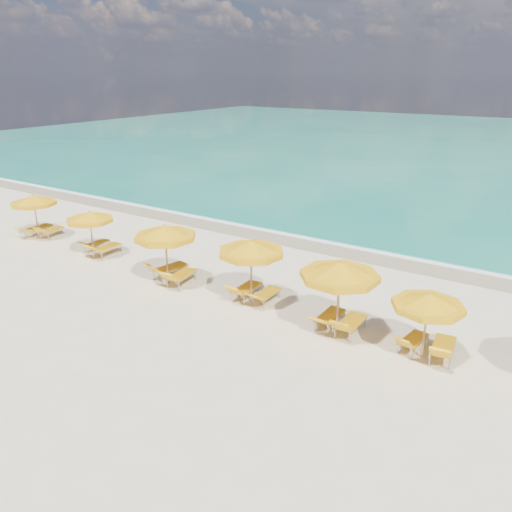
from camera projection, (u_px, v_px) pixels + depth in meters
The scene contains 23 objects.
ground_plane at pixel (235, 296), 19.34m from camera, with size 120.00×120.00×0.00m, color beige.
ocean at pixel (477, 146), 57.06m from camera, with size 120.00×80.00×0.30m, color #14715A.
wet_sand_band at pixel (319, 244), 25.16m from camera, with size 120.00×2.60×0.01m, color tan.
foam_line at pixel (326, 240), 25.78m from camera, with size 120.00×1.20×0.03m, color white.
whitecap_near at pixel (303, 192), 35.76m from camera, with size 14.00×0.36×0.05m, color white.
umbrella_0 at pixel (33, 201), 25.48m from camera, with size 2.35×2.35×2.31m.
umbrella_1 at pixel (89, 217), 22.97m from camera, with size 2.58×2.58×2.20m.
umbrella_2 at pixel (165, 233), 19.81m from camera, with size 2.96×2.96×2.53m.
umbrella_3 at pixel (251, 248), 18.18m from camera, with size 2.93×2.93×2.51m.
umbrella_4 at pixel (340, 271), 15.86m from camera, with size 3.24×3.24×2.62m.
umbrella_5 at pixel (428, 302), 14.62m from camera, with size 2.41×2.41×2.18m.
lounger_0_left at pixel (38, 231), 26.43m from camera, with size 0.69×1.97×0.70m.
lounger_0_right at pixel (52, 233), 26.18m from camera, with size 0.86×1.74×0.78m.
lounger_1_left at pixel (97, 246), 24.28m from camera, with size 0.61×1.64×0.70m.
lounger_1_right at pixel (107, 251), 23.56m from camera, with size 0.66×1.85×0.80m.
lounger_2_left at pixel (170, 272), 21.07m from camera, with size 1.02×1.99×0.93m.
lounger_2_right at pixel (181, 279), 20.38m from camera, with size 0.83×1.88×0.89m.
lounger_3_left at pixel (246, 292), 19.18m from camera, with size 0.64×1.79×0.84m.
lounger_3_right at pixel (266, 297), 18.80m from camera, with size 0.59×1.70×0.71m.
lounger_4_left at pixel (329, 320), 17.03m from camera, with size 0.64×1.83×0.77m.
lounger_4_right at pixel (350, 327), 16.55m from camera, with size 0.66×1.83×0.90m.
lounger_5_left at pixel (412, 344), 15.62m from camera, with size 0.77×1.61×0.76m.
lounger_5_right at pixel (442, 352), 15.11m from camera, with size 0.80×1.87×0.90m.
Camera 1 is at (10.24, -14.30, 8.25)m, focal length 35.00 mm.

